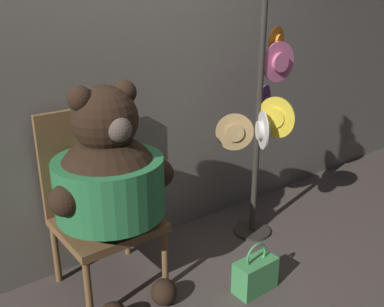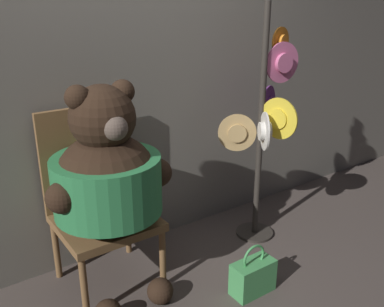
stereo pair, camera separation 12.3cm
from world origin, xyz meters
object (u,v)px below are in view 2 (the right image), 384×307
object	(u,v)px
chair	(97,197)
teddy_bear	(108,178)
hat_display_rack	(265,123)
handbag_on_ground	(253,276)

from	to	relation	value
chair	teddy_bear	size ratio (longest dim) A/B	0.84
teddy_bear	hat_display_rack	size ratio (longest dim) A/B	0.77
hat_display_rack	handbag_on_ground	bearing A→B (deg)	-136.19
teddy_bear	hat_display_rack	bearing A→B (deg)	-0.87
chair	handbag_on_ground	xyz separation A→B (m)	(0.67, -0.70, -0.44)
hat_display_rack	handbag_on_ground	size ratio (longest dim) A/B	5.11
chair	teddy_bear	xyz separation A→B (m)	(-0.01, -0.19, 0.20)
teddy_bear	handbag_on_ground	xyz separation A→B (m)	(0.68, -0.50, -0.64)
teddy_bear	hat_display_rack	distance (m)	1.19
chair	hat_display_rack	bearing A→B (deg)	-10.19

